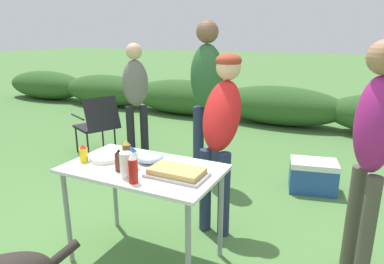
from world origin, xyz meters
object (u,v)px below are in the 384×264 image
object	(u,v)px
paper_cup_stack	(126,165)
mustard_bottle	(84,154)
standing_person_in_dark_puffer	(373,140)
mayo_bottle	(133,158)
folding_table	(143,177)
standing_person_with_beanie	(222,122)
beer_bottle	(127,151)
plate_stack	(107,157)
bbq_sauce_bottle	(119,160)
standing_person_in_navy_coat	(136,91)
mixing_bowl	(150,158)
ketchup_bottle	(133,168)
cooler_box	(313,176)
food_tray	(177,173)
camp_chair_green_behind_table	(98,122)
standing_person_in_olive_jacket	(207,88)

from	to	relation	value
paper_cup_stack	mustard_bottle	world-z (taller)	paper_cup_stack
standing_person_in_dark_puffer	mayo_bottle	bearing A→B (deg)	-101.65
folding_table	standing_person_with_beanie	xyz separation A→B (m)	(0.32, 0.67, 0.29)
standing_person_with_beanie	beer_bottle	bearing A→B (deg)	-126.24
plate_stack	standing_person_with_beanie	xyz separation A→B (m)	(0.65, 0.66, 0.19)
bbq_sauce_bottle	standing_person_with_beanie	bearing A→B (deg)	61.55
paper_cup_stack	mustard_bottle	bearing A→B (deg)	168.96
folding_table	mustard_bottle	size ratio (longest dim) A/B	8.26
paper_cup_stack	standing_person_in_dark_puffer	xyz separation A→B (m)	(1.41, 0.70, 0.17)
standing_person_in_navy_coat	mixing_bowl	bearing A→B (deg)	-95.66
folding_table	plate_stack	size ratio (longest dim) A/B	4.38
folding_table	paper_cup_stack	size ratio (longest dim) A/B	6.60
folding_table	mixing_bowl	world-z (taller)	mixing_bowl
folding_table	standing_person_in_navy_coat	bearing A→B (deg)	126.19
folding_table	standing_person_in_dark_puffer	distance (m)	1.54
plate_stack	ketchup_bottle	size ratio (longest dim) A/B	1.25
mustard_bottle	beer_bottle	bearing A→B (deg)	29.64
mustard_bottle	cooler_box	size ratio (longest dim) A/B	0.25
mustard_bottle	bbq_sauce_bottle	bearing A→B (deg)	-3.94
beer_bottle	cooler_box	bearing A→B (deg)	56.36
bbq_sauce_bottle	food_tray	bearing A→B (deg)	12.52
camp_chair_green_behind_table	cooler_box	size ratio (longest dim) A/B	1.55
food_tray	standing_person_in_olive_jacket	distance (m)	1.67
bbq_sauce_bottle	standing_person_with_beanie	size ratio (longest dim) A/B	0.11
food_tray	camp_chair_green_behind_table	bearing A→B (deg)	141.97
paper_cup_stack	bbq_sauce_bottle	xyz separation A→B (m)	(-0.11, 0.06, -0.01)
folding_table	mayo_bottle	world-z (taller)	mayo_bottle
folding_table	ketchup_bottle	bearing A→B (deg)	-68.95
beer_bottle	standing_person_in_olive_jacket	xyz separation A→B (m)	(-0.01, 1.48, 0.26)
paper_cup_stack	ketchup_bottle	xyz separation A→B (m)	(0.09, -0.05, 0.01)
standing_person_with_beanie	camp_chair_green_behind_table	bearing A→B (deg)	158.53
mayo_bottle	bbq_sauce_bottle	bearing A→B (deg)	-122.12
plate_stack	paper_cup_stack	bearing A→B (deg)	-30.86
standing_person_in_dark_puffer	camp_chair_green_behind_table	size ratio (longest dim) A/B	1.94
standing_person_with_beanie	mustard_bottle	bearing A→B (deg)	-132.23
folding_table	standing_person_with_beanie	world-z (taller)	standing_person_with_beanie
standing_person_in_dark_puffer	paper_cup_stack	bearing A→B (deg)	-95.90
standing_person_with_beanie	plate_stack	bearing A→B (deg)	-132.08
standing_person_with_beanie	cooler_box	xyz separation A→B (m)	(0.64, 1.10, -0.78)
plate_stack	beer_bottle	size ratio (longest dim) A/B	1.58
bbq_sauce_bottle	mustard_bottle	xyz separation A→B (m)	(-0.34, 0.02, -0.01)
plate_stack	paper_cup_stack	distance (m)	0.39
folding_table	plate_stack	xyz separation A→B (m)	(-0.33, 0.01, 0.09)
mayo_bottle	mustard_bottle	bearing A→B (deg)	-171.26
folding_table	cooler_box	distance (m)	2.07
food_tray	mustard_bottle	bearing A→B (deg)	-174.97
mixing_bowl	camp_chair_green_behind_table	xyz separation A→B (m)	(-1.87, 1.55, -0.31)
standing_person_in_navy_coat	cooler_box	xyz separation A→B (m)	(2.24, 0.03, -0.76)
food_tray	bbq_sauce_bottle	bearing A→B (deg)	-167.48
bbq_sauce_bottle	cooler_box	xyz separation A→B (m)	(1.07, 1.89, -0.64)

